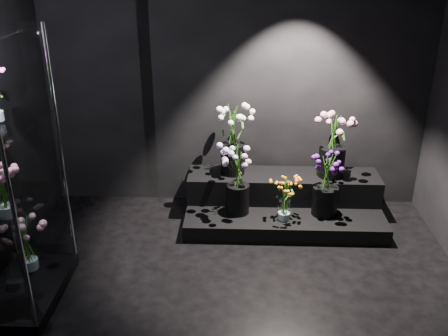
{
  "coord_description": "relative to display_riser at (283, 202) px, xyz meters",
  "views": [
    {
      "loc": [
        0.07,
        -3.07,
        2.63
      ],
      "look_at": [
        -0.1,
        1.2,
        0.74
      ],
      "focal_mm": 40.0,
      "sensor_mm": 36.0,
      "label": 1
    }
  ],
  "objects": [
    {
      "name": "bouquet_pink_roses",
      "position": [
        0.48,
        0.11,
        0.64
      ],
      "size": [
        0.49,
        0.49,
        0.66
      ],
      "rotation": [
        0.0,
        0.0,
        -0.3
      ],
      "color": "black",
      "rests_on": "display_riser"
    },
    {
      "name": "floor",
      "position": [
        -0.51,
        -1.6,
        -0.19
      ],
      "size": [
        4.0,
        4.0,
        0.0
      ],
      "primitive_type": "plane",
      "color": "black",
      "rests_on": "ground"
    },
    {
      "name": "display_case",
      "position": [
        -2.2,
        -1.39,
        0.88
      ],
      "size": [
        0.58,
        0.97,
        2.13
      ],
      "color": "black",
      "rests_on": "floor"
    },
    {
      "name": "display_riser",
      "position": [
        0.0,
        0.0,
        0.0
      ],
      "size": [
        2.01,
        0.89,
        0.45
      ],
      "color": "black",
      "rests_on": "floor"
    },
    {
      "name": "bouquet_orange_bells",
      "position": [
        -0.02,
        -0.34,
        0.22
      ],
      "size": [
        0.34,
        0.34,
        0.46
      ],
      "rotation": [
        0.0,
        0.0,
        -0.38
      ],
      "color": "white",
      "rests_on": "display_riser"
    },
    {
      "name": "bouquet_lilac",
      "position": [
        -0.48,
        -0.22,
        0.41
      ],
      "size": [
        0.45,
        0.45,
        0.72
      ],
      "rotation": [
        0.0,
        0.0,
        -0.2
      ],
      "color": "black",
      "rests_on": "display_riser"
    },
    {
      "name": "bouquet_case_pink",
      "position": [
        -2.15,
        -1.54,
        0.86
      ],
      "size": [
        0.3,
        0.3,
        0.41
      ],
      "rotation": [
        0.0,
        0.0,
        -0.06
      ],
      "color": "white",
      "rests_on": "display_case"
    },
    {
      "name": "wall_back",
      "position": [
        -0.51,
        0.4,
        1.21
      ],
      "size": [
        4.0,
        0.0,
        4.0
      ],
      "primitive_type": "plane",
      "rotation": [
        1.57,
        0.0,
        0.0
      ],
      "color": "black",
      "rests_on": "floor"
    },
    {
      "name": "bouquet_case_base_pink",
      "position": [
        -2.25,
        -1.15,
        0.17
      ],
      "size": [
        0.34,
        0.34,
        0.49
      ],
      "rotation": [
        0.0,
        0.0,
        -0.06
      ],
      "color": "white",
      "rests_on": "display_case"
    },
    {
      "name": "bouquet_cream_roses",
      "position": [
        -0.54,
        0.14,
        0.69
      ],
      "size": [
        0.49,
        0.49,
        0.74
      ],
      "rotation": [
        0.0,
        0.0,
        -0.38
      ],
      "color": "black",
      "rests_on": "display_riser"
    },
    {
      "name": "bouquet_purple",
      "position": [
        0.39,
        -0.21,
        0.33
      ],
      "size": [
        0.34,
        0.34,
        0.64
      ],
      "rotation": [
        0.0,
        0.0,
        -0.01
      ],
      "color": "black",
      "rests_on": "display_riser"
    }
  ]
}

